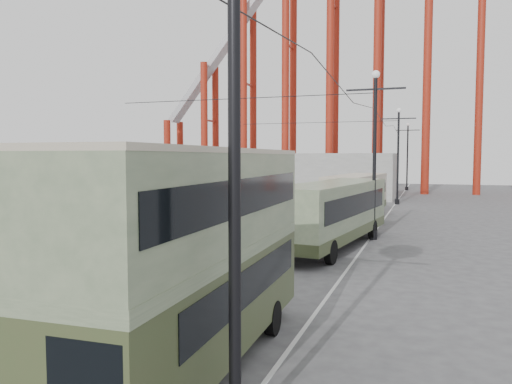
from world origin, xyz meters
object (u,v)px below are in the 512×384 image
at_px(single_decker_cream, 356,194).
at_px(pedestrian, 283,246).
at_px(double_decker_bus, 196,247).
at_px(single_decker_green, 333,211).

height_order(single_decker_cream, pedestrian, single_decker_cream).
relative_size(double_decker_bus, single_decker_cream, 0.83).
bearing_deg(single_decker_green, double_decker_bus, -82.83).
xyz_separation_m(double_decker_bus, pedestrian, (-0.83, 9.63, -1.68)).
bearing_deg(single_decker_green, pedestrian, -91.45).
xyz_separation_m(double_decker_bus, single_decker_cream, (-0.39, 27.78, -0.83)).
xyz_separation_m(single_decker_green, single_decker_cream, (-0.49, 12.30, -0.02)).
bearing_deg(single_decker_green, single_decker_cream, 99.84).
relative_size(single_decker_green, pedestrian, 6.01).
bearing_deg(pedestrian, single_decker_green, -129.55).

